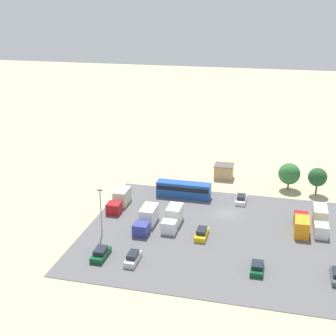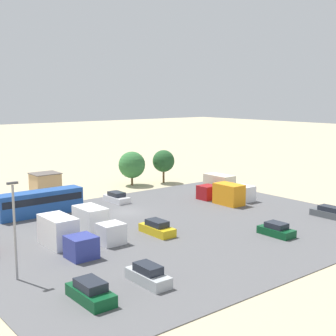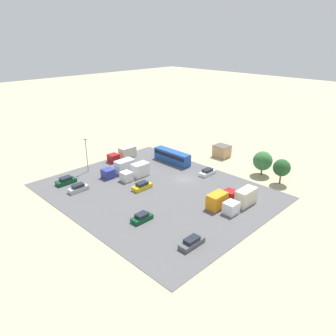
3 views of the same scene
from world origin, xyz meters
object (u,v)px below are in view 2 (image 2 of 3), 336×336
object	(u,v)px
parked_car_3	(157,228)
parked_truck_4	(223,194)
parked_car_1	(330,213)
parked_truck_3	(64,235)
parked_car_5	(117,198)
parked_car_2	(91,292)
shed_building	(45,183)
parked_car_4	(276,230)
parked_truck_0	(96,224)
parked_truck_1	(226,187)
bus	(40,202)
parked_car_0	(148,275)

from	to	relation	value
parked_car_3	parked_truck_4	bearing A→B (deg)	20.59
parked_car_1	parked_truck_3	xyz separation A→B (m)	(31.84, -9.82, 0.80)
parked_car_5	parked_truck_3	xyz separation A→B (m)	(15.51, 14.57, 0.80)
parked_car_2	parked_truck_3	world-z (taller)	parked_truck_3
parked_car_5	parked_truck_4	size ratio (longest dim) A/B	0.58
parked_car_2	parked_car_3	world-z (taller)	parked_car_2
parked_car_5	parked_truck_4	distance (m)	15.36
shed_building	parked_car_2	bearing A→B (deg)	70.20
parked_car_4	parked_truck_0	size ratio (longest dim) A/B	0.54
parked_truck_3	parked_car_4	bearing A→B (deg)	152.67
parked_truck_1	shed_building	bearing A→B (deg)	-45.69
shed_building	bus	bearing A→B (deg)	63.15
bus	parked_car_1	distance (m)	37.10
bus	parked_car_3	distance (m)	17.54
parked_car_2	parked_car_3	size ratio (longest dim) A/B	0.98
bus	parked_truck_4	world-z (taller)	bus
parked_car_0	parked_truck_4	bearing A→B (deg)	-146.81
shed_building	parked_truck_3	size ratio (longest dim) A/B	0.50
parked_car_4	parked_truck_3	size ratio (longest dim) A/B	0.47
bus	parked_car_4	bearing A→B (deg)	33.77
parked_truck_1	bus	bearing A→B (deg)	-15.64
parked_car_0	bus	bearing A→B (deg)	-95.04
parked_car_2	parked_car_4	world-z (taller)	parked_car_2
shed_building	parked_car_5	size ratio (longest dim) A/B	0.96
shed_building	parked_car_3	size ratio (longest dim) A/B	0.93
parked_car_2	parked_car_3	bearing A→B (deg)	36.22
parked_car_1	parked_car_5	xyz separation A→B (m)	(16.33, -24.39, 0.01)
parked_truck_3	parked_truck_0	bearing A→B (deg)	-162.04
parked_car_2	parked_car_4	bearing A→B (deg)	4.38
parked_truck_1	parked_truck_0	bearing A→B (deg)	11.95
parked_car_3	parked_car_2	bearing A→B (deg)	-143.78
bus	parked_car_2	world-z (taller)	bus
bus	parked_truck_1	distance (m)	27.57
parked_car_1	parked_truck_3	world-z (taller)	parked_truck_3
bus	parked_truck_0	size ratio (longest dim) A/B	1.50
parked_truck_3	parked_truck_4	distance (m)	27.36
parked_car_2	parked_truck_4	size ratio (longest dim) A/B	0.59
bus	parked_truck_4	bearing A→B (deg)	66.89
parked_car_5	parked_car_2	bearing A→B (deg)	-125.93
parked_car_5	parked_truck_0	bearing A→B (deg)	-130.00
parked_car_3	parked_truck_0	xyz separation A→B (m)	(5.84, -3.31, 0.77)
parked_car_2	parked_truck_3	bearing A→B (deg)	72.04
parked_car_1	parked_truck_1	distance (m)	16.83
parked_car_1	parked_car_4	world-z (taller)	parked_car_4
parked_car_3	parked_car_4	world-z (taller)	parked_car_3
parked_car_1	parked_car_5	size ratio (longest dim) A/B	1.06
parked_car_4	parked_truck_0	bearing A→B (deg)	-37.11
bus	parked_truck_1	size ratio (longest dim) A/B	1.26
parked_car_1	parked_truck_4	xyz separation A→B (m)	(4.84, -14.22, 0.76)
parked_car_0	parked_truck_1	size ratio (longest dim) A/B	0.50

